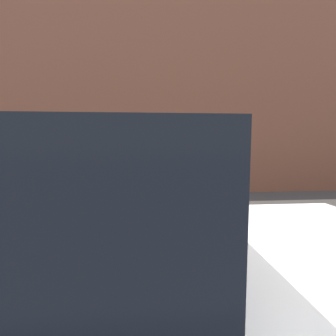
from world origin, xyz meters
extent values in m
plane|color=#47474C|center=(0.00, 0.00, 0.00)|extent=(60.00, 60.00, 0.00)
cube|color=#ADAAA3|center=(0.00, 2.20, 0.06)|extent=(24.00, 2.80, 0.11)
cube|color=#935642|center=(0.00, 5.26, 2.76)|extent=(24.00, 0.30, 5.51)
cylinder|color=#2D2D30|center=(-0.43, 1.15, 0.59)|extent=(0.06, 0.06, 0.96)
cube|color=black|center=(-0.43, 1.15, 1.25)|extent=(0.18, 0.12, 0.34)
cube|color=gray|center=(-0.43, 1.09, 1.27)|extent=(0.10, 0.01, 0.12)
cylinder|color=slate|center=(-0.43, 1.15, 1.47)|extent=(0.18, 0.10, 0.18)
cylinder|color=black|center=(-0.01, 0.28, 0.32)|extent=(0.65, 0.22, 0.65)
camera|label=1|loc=(-0.70, -1.73, 1.38)|focal=28.00mm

